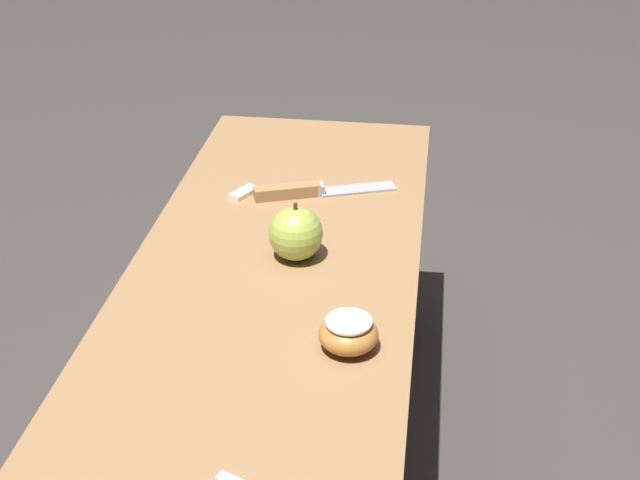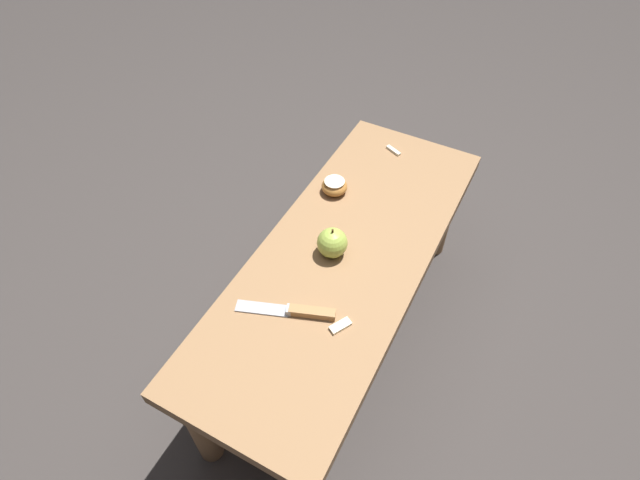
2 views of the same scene
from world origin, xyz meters
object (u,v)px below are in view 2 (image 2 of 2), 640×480
object	(u,v)px
apple_whole	(332,243)
wooden_bench	(343,269)
apple_cut	(334,186)
knife	(299,311)

from	to	relation	value
apple_whole	wooden_bench	bearing A→B (deg)	-59.64
apple_cut	apple_whole	bearing A→B (deg)	-154.69
wooden_bench	apple_cut	size ratio (longest dim) A/B	14.69
wooden_bench	apple_whole	distance (m)	0.11
knife	apple_whole	bearing A→B (deg)	-105.21
knife	apple_cut	bearing A→B (deg)	-94.22
wooden_bench	apple_whole	world-z (taller)	apple_whole
wooden_bench	apple_whole	bearing A→B (deg)	120.36
wooden_bench	apple_whole	size ratio (longest dim) A/B	12.34
apple_cut	knife	bearing A→B (deg)	-164.26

